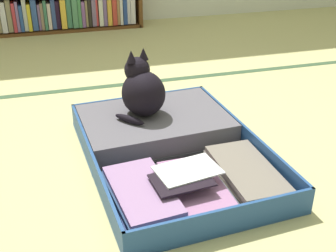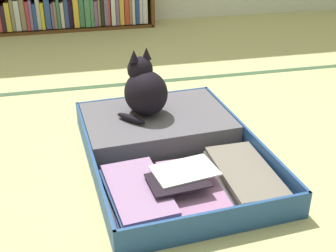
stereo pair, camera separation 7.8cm
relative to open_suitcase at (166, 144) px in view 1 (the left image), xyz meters
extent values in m
plane|color=tan|center=(-0.01, -0.06, -0.05)|extent=(10.00, 10.00, 0.00)
cube|color=#365034|center=(-0.01, 0.85, -0.05)|extent=(4.80, 0.05, 0.00)
cube|color=#593518|center=(-0.39, 2.20, -0.04)|extent=(1.50, 0.24, 0.02)
cube|color=silver|center=(-0.75, 2.19, 0.11)|extent=(0.04, 0.20, 0.24)
cube|color=gray|center=(-0.71, 2.20, 0.12)|extent=(0.04, 0.20, 0.26)
cube|color=#BB323E|center=(-0.67, 2.19, 0.10)|extent=(0.03, 0.20, 0.23)
cube|color=slate|center=(-0.65, 2.19, 0.11)|extent=(0.02, 0.20, 0.24)
cube|color=#27478A|center=(-0.62, 2.19, 0.09)|extent=(0.03, 0.20, 0.21)
cube|color=silver|center=(-0.59, 2.20, 0.11)|extent=(0.03, 0.20, 0.25)
cube|color=gold|center=(-0.56, 2.19, 0.09)|extent=(0.03, 0.20, 0.21)
cube|color=#325298|center=(-0.52, 2.20, 0.11)|extent=(0.04, 0.20, 0.25)
cube|color=slate|center=(-0.48, 2.21, 0.09)|extent=(0.02, 0.20, 0.21)
cube|color=#8F765E|center=(-0.46, 2.20, 0.10)|extent=(0.02, 0.20, 0.22)
cube|color=#3C7459|center=(-0.43, 2.19, 0.11)|extent=(0.02, 0.20, 0.24)
cube|color=beige|center=(-0.40, 2.20, 0.09)|extent=(0.03, 0.20, 0.21)
cube|color=#314784|center=(-0.36, 2.20, 0.11)|extent=(0.03, 0.20, 0.24)
cube|color=black|center=(-0.33, 2.21, 0.10)|extent=(0.03, 0.20, 0.23)
cube|color=yellow|center=(-0.29, 2.19, 0.10)|extent=(0.04, 0.20, 0.23)
cube|color=#407C5D|center=(-0.24, 2.20, 0.10)|extent=(0.04, 0.20, 0.23)
cube|color=#4C865D|center=(-0.19, 2.19, 0.11)|extent=(0.04, 0.20, 0.24)
cube|color=#42844D|center=(-0.15, 2.19, 0.11)|extent=(0.03, 0.20, 0.24)
cube|color=#7C508C|center=(-0.12, 2.19, 0.09)|extent=(0.03, 0.20, 0.21)
cube|color=#968557|center=(-0.10, 2.20, 0.10)|extent=(0.02, 0.20, 0.22)
cube|color=black|center=(-0.07, 2.20, 0.11)|extent=(0.03, 0.20, 0.24)
cube|color=slate|center=(-0.04, 2.20, 0.12)|extent=(0.03, 0.20, 0.26)
cube|color=#C33639|center=(-0.01, 2.21, 0.10)|extent=(0.02, 0.20, 0.22)
cube|color=silver|center=(0.02, 2.19, 0.10)|extent=(0.03, 0.20, 0.22)
cube|color=slate|center=(0.06, 2.19, 0.10)|extent=(0.03, 0.20, 0.23)
cube|color=gold|center=(0.09, 2.19, 0.09)|extent=(0.04, 0.20, 0.22)
cube|color=#BB3A2E|center=(0.14, 2.19, 0.11)|extent=(0.04, 0.20, 0.24)
cube|color=#A37B4B|center=(0.17, 2.20, 0.11)|extent=(0.02, 0.20, 0.25)
cube|color=silver|center=(0.19, 2.19, 0.10)|extent=(0.02, 0.20, 0.22)
cube|color=navy|center=(0.23, 2.19, 0.09)|extent=(0.03, 0.20, 0.21)
cube|color=silver|center=(0.26, 2.20, 0.12)|extent=(0.03, 0.20, 0.27)
cube|color=silver|center=(0.30, 2.20, 0.12)|extent=(0.04, 0.20, 0.26)
cube|color=navy|center=(0.02, -0.33, -0.04)|extent=(0.73, 0.54, 0.01)
cube|color=navy|center=(0.04, -0.57, 0.01)|extent=(0.70, 0.06, 0.11)
cube|color=navy|center=(-0.32, -0.35, 0.01)|extent=(0.05, 0.50, 0.11)
cube|color=navy|center=(0.36, -0.30, 0.01)|extent=(0.05, 0.50, 0.11)
cube|color=#484B53|center=(0.02, -0.33, -0.03)|extent=(0.70, 0.52, 0.01)
cube|color=navy|center=(-0.01, 0.17, -0.04)|extent=(0.73, 0.54, 0.01)
cube|color=navy|center=(-0.03, 0.41, 0.01)|extent=(0.70, 0.06, 0.11)
cube|color=navy|center=(-0.35, 0.15, 0.01)|extent=(0.05, 0.50, 0.11)
cube|color=navy|center=(0.33, 0.19, 0.01)|extent=(0.05, 0.50, 0.11)
cube|color=#484B53|center=(-0.01, 0.17, -0.03)|extent=(0.70, 0.52, 0.01)
cylinder|color=black|center=(0.01, -0.08, -0.03)|extent=(0.68, 0.06, 0.02)
cube|color=navy|center=(-0.19, -0.33, -0.02)|extent=(0.21, 0.42, 0.02)
cube|color=slate|center=(-0.19, -0.33, -0.01)|extent=(0.24, 0.38, 0.01)
cube|color=navy|center=(-0.19, -0.35, 0.01)|extent=(0.24, 0.42, 0.01)
cube|color=#946E9B|center=(-0.19, -0.34, 0.02)|extent=(0.24, 0.39, 0.02)
cube|color=gray|center=(0.02, -0.33, -0.02)|extent=(0.24, 0.41, 0.02)
cube|color=#9F6B97|center=(0.02, -0.32, 0.00)|extent=(0.21, 0.37, 0.01)
cube|color=tan|center=(0.25, -0.31, -0.02)|extent=(0.23, 0.43, 0.01)
cube|color=slate|center=(0.25, -0.30, -0.01)|extent=(0.22, 0.42, 0.02)
cube|color=#72695D|center=(0.25, -0.30, 0.01)|extent=(0.21, 0.40, 0.02)
cube|color=white|center=(0.00, -0.30, 0.05)|extent=(0.26, 0.19, 0.01)
cube|color=black|center=(-0.04, -0.35, 0.05)|extent=(0.23, 0.17, 0.01)
cube|color=#58555D|center=(-0.01, 0.17, 0.01)|extent=(0.69, 0.51, 0.10)
torus|color=white|center=(0.04, 0.16, 0.06)|extent=(0.10, 0.10, 0.01)
cylinder|color=black|center=(-0.22, 0.38, 0.01)|extent=(0.02, 0.02, 0.10)
cylinder|color=black|center=(0.17, 0.41, 0.01)|extent=(0.02, 0.02, 0.10)
cube|color=white|center=(0.04, -0.56, 0.03)|extent=(0.04, 0.00, 0.02)
cube|color=#3B823E|center=(0.14, -0.55, 0.02)|extent=(0.02, 0.00, 0.02)
cube|color=yellow|center=(0.09, -0.56, 0.02)|extent=(0.04, 0.00, 0.02)
ellipsoid|color=black|center=(-0.06, 0.19, 0.17)|extent=(0.26, 0.27, 0.21)
ellipsoid|color=black|center=(-0.08, 0.25, 0.12)|extent=(0.15, 0.12, 0.11)
sphere|color=black|center=(-0.07, 0.24, 0.27)|extent=(0.12, 0.12, 0.12)
cone|color=black|center=(-0.04, 0.24, 0.34)|extent=(0.04, 0.04, 0.06)
cone|color=black|center=(-0.10, 0.22, 0.34)|extent=(0.04, 0.04, 0.06)
sphere|color=gold|center=(-0.07, 0.29, 0.28)|extent=(0.02, 0.02, 0.02)
sphere|color=gold|center=(-0.11, 0.27, 0.28)|extent=(0.02, 0.02, 0.02)
ellipsoid|color=black|center=(-0.14, 0.12, 0.08)|extent=(0.13, 0.14, 0.03)
camera|label=1|loc=(-0.46, -1.63, 0.98)|focal=47.40mm
camera|label=2|loc=(-0.38, -1.65, 0.98)|focal=47.40mm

